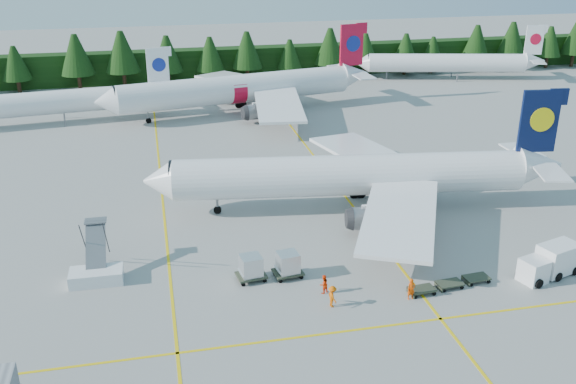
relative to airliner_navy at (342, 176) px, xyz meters
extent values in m
plane|color=gray|center=(-4.54, -15.62, -3.76)|extent=(320.00, 320.00, 0.00)
cube|color=yellow|center=(-18.54, 4.38, -3.76)|extent=(0.25, 120.00, 0.01)
cube|color=yellow|center=(1.46, 4.38, -3.76)|extent=(0.25, 120.00, 0.01)
cube|color=yellow|center=(-4.54, -21.62, -3.76)|extent=(80.00, 0.25, 0.01)
cube|color=black|center=(-4.54, 66.38, -0.76)|extent=(220.00, 4.00, 6.00)
cylinder|color=white|center=(0.70, -0.09, 0.09)|extent=(36.62, 8.99, 4.28)
cone|color=white|center=(-18.82, 2.47, 0.09)|extent=(3.53, 4.63, 4.28)
cube|color=#071137|center=(20.32, -2.67, 5.44)|extent=(4.08, 0.90, 6.63)
cube|color=white|center=(5.07, 8.50, -0.55)|extent=(9.24, 16.94, 1.21)
cylinder|color=slate|center=(2.57, 5.92, -2.05)|extent=(3.90, 2.70, 2.25)
cube|color=white|center=(2.69, -9.52, -0.55)|extent=(12.70, 17.24, 1.21)
cylinder|color=slate|center=(0.95, -6.38, -2.05)|extent=(3.90, 2.70, 2.25)
cylinder|color=slate|center=(-13.00, 1.71, -2.85)|extent=(0.26, 0.26, 1.82)
cylinder|color=white|center=(-5.39, 40.23, 0.24)|extent=(37.98, 11.62, 4.45)
cone|color=white|center=(-25.48, 36.31, 0.24)|extent=(3.91, 4.96, 4.45)
cube|color=red|center=(14.81, 44.17, 5.81)|extent=(4.22, 1.19, 6.90)
cube|color=white|center=(-3.93, 50.15, -0.42)|extent=(13.94, 17.83, 1.26)
cylinder|color=slate|center=(-5.53, 46.78, -1.98)|extent=(4.16, 3.02, 2.34)
cube|color=white|center=(-0.30, 31.59, -0.42)|extent=(8.65, 17.37, 1.26)
cylinder|color=slate|center=(-3.06, 34.11, -1.98)|extent=(4.16, 3.02, 2.34)
cylinder|color=slate|center=(-19.50, 37.47, -2.82)|extent=(0.27, 0.27, 1.89)
cylinder|color=white|center=(-33.92, 40.57, -0.53)|extent=(30.78, 7.34, 3.60)
cube|color=white|center=(-17.41, 42.62, 3.97)|extent=(3.43, 0.73, 5.57)
cylinder|color=white|center=(38.37, 56.38, -0.54)|extent=(30.46, 10.31, 3.58)
cone|color=white|center=(22.32, 60.07, -0.54)|extent=(3.24, 4.05, 3.58)
cube|color=white|center=(54.51, 52.68, 3.94)|extent=(3.39, 1.07, 5.55)
cylinder|color=slate|center=(27.10, 58.97, -3.05)|extent=(0.21, 0.21, 1.43)
cube|color=white|center=(-24.61, -10.24, -3.19)|extent=(4.42, 2.35, 1.15)
cube|color=slate|center=(-24.58, -8.15, -1.35)|extent=(1.72, 4.20, 3.11)
cube|color=slate|center=(-24.56, -6.05, 0.06)|extent=(1.90, 1.28, 0.13)
cube|color=white|center=(11.46, -18.01, -2.74)|extent=(2.44, 2.44, 2.05)
cube|color=black|center=(11.46, -18.01, -2.25)|extent=(2.13, 2.26, 0.88)
cube|color=white|center=(14.26, -17.16, -2.30)|extent=(3.99, 3.08, 2.54)
cube|color=#333B2B|center=(1.54, -17.81, -3.36)|extent=(2.23, 1.50, 0.12)
cube|color=#333B2B|center=(4.18, -17.42, -3.36)|extent=(2.23, 1.50, 0.12)
cube|color=#333B2B|center=(6.82, -17.03, -3.36)|extent=(2.23, 1.50, 0.12)
cube|color=#333B2B|center=(-11.77, -12.65, -3.32)|extent=(2.68, 2.20, 0.16)
cube|color=silver|center=(-11.77, -12.65, -2.37)|extent=(1.93, 1.88, 1.72)
cube|color=#333B2B|center=(-8.61, -12.79, -3.32)|extent=(2.68, 2.20, 0.16)
cube|color=silver|center=(-8.61, -12.79, -2.37)|extent=(1.93, 1.88, 1.72)
imported|color=#F34805|center=(0.32, -18.41, -2.86)|extent=(0.70, 0.50, 1.81)
imported|color=#FF3405|center=(-6.32, -16.01, -2.95)|extent=(0.98, 0.91, 1.63)
imported|color=#E05804|center=(-6.19, -18.13, -2.86)|extent=(0.63, 0.82, 1.81)
camera|label=1|loc=(-18.91, -59.87, 24.04)|focal=40.00mm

